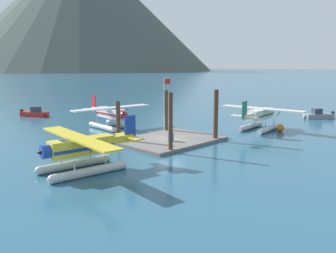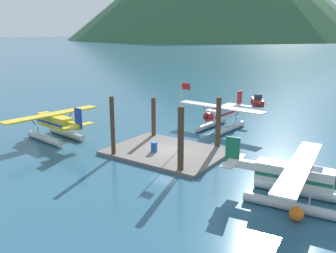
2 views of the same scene
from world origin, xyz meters
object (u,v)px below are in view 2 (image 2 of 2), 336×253
mooring_buoy (296,214)px  boat_red_open_north (258,100)px  fuel_drum (154,147)px  seaplane_yellow_port_aft (55,124)px  seaplane_cream_stbd_aft (294,180)px  seaplane_white_bow_centre (221,116)px  flagpole (182,107)px

mooring_buoy → boat_red_open_north: 35.94m
fuel_drum → seaplane_yellow_port_aft: 11.44m
fuel_drum → seaplane_yellow_port_aft: seaplane_yellow_port_aft is taller
seaplane_cream_stbd_aft → seaplane_white_bow_centre: 18.25m
boat_red_open_north → fuel_drum: bearing=-88.1°
seaplane_cream_stbd_aft → seaplane_yellow_port_aft: same height
seaplane_cream_stbd_aft → seaplane_yellow_port_aft: (-24.24, 0.67, 0.00)m
seaplane_cream_stbd_aft → seaplane_white_bow_centre: same height
flagpole → boat_red_open_north: bearing=95.4°
seaplane_yellow_port_aft → boat_red_open_north: seaplane_yellow_port_aft is taller
mooring_buoy → boat_red_open_north: boat_red_open_north is taller
fuel_drum → mooring_buoy: 14.61m
fuel_drum → seaplane_yellow_port_aft: (-11.26, -1.82, 0.84)m
seaplane_cream_stbd_aft → seaplane_yellow_port_aft: bearing=178.4°
flagpole → seaplane_white_bow_centre: (-0.46, 9.03, -2.58)m
seaplane_cream_stbd_aft → seaplane_white_bow_centre: (-11.93, 13.81, 0.00)m
seaplane_white_bow_centre → seaplane_yellow_port_aft: 18.01m
fuel_drum → seaplane_cream_stbd_aft: seaplane_cream_stbd_aft is taller
flagpole → mooring_buoy: flagpole is taller
mooring_buoy → seaplane_cream_stbd_aft: seaplane_cream_stbd_aft is taller
seaplane_yellow_port_aft → boat_red_open_north: bearing=70.9°
flagpole → boat_red_open_north: (-2.43, 25.77, -3.67)m
seaplane_white_bow_centre → mooring_buoy: bearing=-51.5°
fuel_drum → seaplane_white_bow_centre: bearing=84.7°
seaplane_yellow_port_aft → seaplane_cream_stbd_aft: bearing=-1.6°
boat_red_open_north → mooring_buoy: bearing=-65.8°
flagpole → boat_red_open_north: 26.14m
flagpole → seaplane_yellow_port_aft: bearing=-162.1°
fuel_drum → mooring_buoy: size_ratio=1.02×
flagpole → seaplane_white_bow_centre: bearing=92.9°
flagpole → fuel_drum: (-1.52, -2.30, -3.42)m
flagpole → seaplane_white_bow_centre: size_ratio=0.59×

